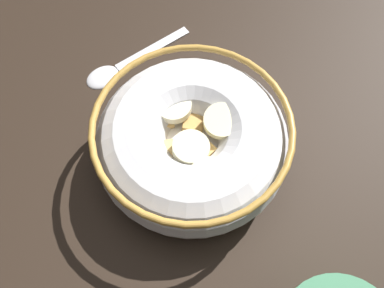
# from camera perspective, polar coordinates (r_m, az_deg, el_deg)

# --- Properties ---
(ground_plane) EXTENTS (1.36, 1.36, 0.02)m
(ground_plane) POSITION_cam_1_polar(r_m,az_deg,el_deg) (0.43, 0.00, -2.38)
(ground_plane) COLOR black
(cereal_bowl) EXTENTS (0.17, 0.17, 0.06)m
(cereal_bowl) POSITION_cam_1_polar(r_m,az_deg,el_deg) (0.39, 0.01, 0.25)
(cereal_bowl) COLOR silver
(cereal_bowl) RESTS_ON ground_plane
(spoon) EXTENTS (0.11, 0.09, 0.01)m
(spoon) POSITION_cam_1_polar(r_m,az_deg,el_deg) (0.48, -9.65, 9.80)
(spoon) COLOR silver
(spoon) RESTS_ON ground_plane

